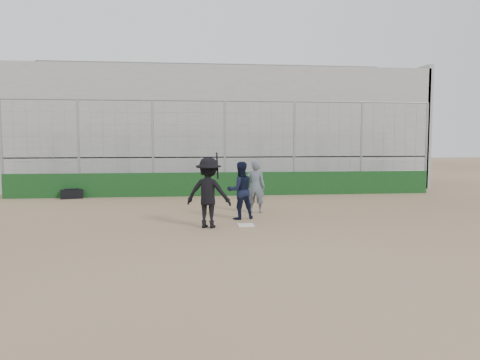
{
  "coord_description": "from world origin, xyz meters",
  "views": [
    {
      "loc": [
        -1.63,
        -12.75,
        2.4
      ],
      "look_at": [
        0.0,
        1.4,
        1.15
      ],
      "focal_mm": 35.0,
      "sensor_mm": 36.0,
      "label": 1
    }
  ],
  "objects": [
    {
      "name": "bleachers",
      "position": [
        0.0,
        11.95,
        2.92
      ],
      "size": [
        20.25,
        6.7,
        6.98
      ],
      "color": "gray",
      "rests_on": "ground"
    },
    {
      "name": "home_plate",
      "position": [
        0.0,
        0.0,
        0.01
      ],
      "size": [
        0.44,
        0.44,
        0.02
      ],
      "primitive_type": "cube",
      "color": "white",
      "rests_on": "ground"
    },
    {
      "name": "batter_at_plate",
      "position": [
        -1.04,
        -0.18,
        0.95
      ],
      "size": [
        1.39,
        1.07,
        2.04
      ],
      "color": "black",
      "rests_on": "ground"
    },
    {
      "name": "equipment_bag",
      "position": [
        -6.25,
        6.68,
        0.18
      ],
      "size": [
        0.92,
        0.59,
        0.4
      ],
      "color": "black",
      "rests_on": "ground"
    },
    {
      "name": "umpire",
      "position": [
        0.6,
        2.21,
        0.77
      ],
      "size": [
        0.71,
        0.56,
        1.54
      ],
      "primitive_type": "imported",
      "rotation": [
        0.0,
        0.0,
        2.88
      ],
      "color": "slate",
      "rests_on": "ground"
    },
    {
      "name": "ground",
      "position": [
        0.0,
        0.0,
        0.0
      ],
      "size": [
        90.0,
        90.0,
        0.0
      ],
      "primitive_type": "plane",
      "color": "brown",
      "rests_on": "ground"
    },
    {
      "name": "backstop",
      "position": [
        0.0,
        7.0,
        0.96
      ],
      "size": [
        18.1,
        0.25,
        4.04
      ],
      "color": "#123815",
      "rests_on": "ground"
    },
    {
      "name": "catcher_crouched",
      "position": [
        -0.03,
        1.02,
        0.58
      ],
      "size": [
        1.0,
        0.87,
        1.17
      ],
      "color": "black",
      "rests_on": "ground"
    }
  ]
}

